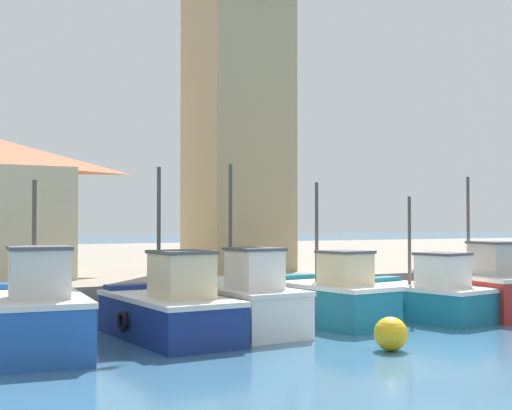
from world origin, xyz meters
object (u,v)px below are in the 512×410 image
object	(u,v)px
fishing_boat_far_left	(36,317)
fishing_boat_mid_left	(329,298)
fishing_boat_left_outer	(169,310)
fishing_boat_left_inner	(241,303)
mooring_buoy	(391,334)
fishing_boat_center	(425,297)
clock_tower	(238,53)
fishing_boat_mid_right	(481,289)

from	to	relation	value
fishing_boat_far_left	fishing_boat_mid_left	world-z (taller)	fishing_boat_mid_left
fishing_boat_left_outer	fishing_boat_left_inner	xyz separation A→B (m)	(2.13, 0.24, 0.03)
fishing_boat_left_outer	mooring_buoy	xyz separation A→B (m)	(3.78, -3.86, -0.35)
fishing_boat_mid_left	fishing_boat_center	size ratio (longest dim) A/B	0.98
fishing_boat_left_inner	clock_tower	distance (m)	12.41
fishing_boat_mid_left	mooring_buoy	xyz separation A→B (m)	(-1.16, -4.09, -0.36)
fishing_boat_mid_right	fishing_boat_far_left	bearing A→B (deg)	-179.06
fishing_boat_left_outer	fishing_boat_mid_right	xyz separation A→B (m)	(10.39, -0.22, 0.07)
fishing_boat_left_outer	mooring_buoy	size ratio (longest dim) A/B	6.22
fishing_boat_mid_right	clock_tower	world-z (taller)	clock_tower
fishing_boat_far_left	fishing_boat_mid_right	size ratio (longest dim) A/B	0.88
fishing_boat_mid_right	fishing_boat_mid_left	bearing A→B (deg)	175.28
fishing_boat_far_left	fishing_boat_left_inner	distance (m)	5.47
fishing_boat_center	mooring_buoy	size ratio (longest dim) A/B	5.70
fishing_boat_far_left	fishing_boat_mid_right	world-z (taller)	fishing_boat_mid_right
fishing_boat_left_outer	fishing_boat_mid_right	world-z (taller)	fishing_boat_mid_right
fishing_boat_left_outer	fishing_boat_mid_left	xyz separation A→B (m)	(4.94, 0.23, 0.01)
mooring_buoy	fishing_boat_far_left	bearing A→B (deg)	154.18
fishing_boat_far_left	fishing_boat_left_outer	world-z (taller)	fishing_boat_left_outer
fishing_boat_center	clock_tower	bearing A→B (deg)	102.80
fishing_boat_far_left	mooring_buoy	xyz separation A→B (m)	(7.07, -3.42, -0.44)
fishing_boat_far_left	mooring_buoy	size ratio (longest dim) A/B	5.72
clock_tower	fishing_boat_far_left	bearing A→B (deg)	-137.53
fishing_boat_far_left	fishing_boat_center	world-z (taller)	fishing_boat_far_left
fishing_boat_mid_left	clock_tower	size ratio (longest dim) A/B	0.24
fishing_boat_mid_left	fishing_boat_center	xyz separation A→B (m)	(3.05, -0.53, -0.06)
fishing_boat_mid_left	fishing_boat_mid_right	distance (m)	5.47
fishing_boat_far_left	fishing_boat_center	bearing A→B (deg)	0.75
fishing_boat_left_outer	fishing_boat_mid_right	distance (m)	10.39
fishing_boat_left_outer	fishing_boat_mid_left	distance (m)	4.94
clock_tower	mooring_buoy	bearing A→B (deg)	-100.85
fishing_boat_mid_right	fishing_boat_center	bearing A→B (deg)	-178.17
fishing_boat_mid_left	mooring_buoy	size ratio (longest dim) A/B	5.58
fishing_boat_far_left	clock_tower	xyz separation A→B (m)	(9.37, 8.57, 8.68)
fishing_boat_left_outer	fishing_boat_left_inner	world-z (taller)	fishing_boat_left_inner
clock_tower	fishing_boat_left_inner	bearing A→B (deg)	-116.57
fishing_boat_mid_left	mooring_buoy	world-z (taller)	fishing_boat_mid_left
fishing_boat_far_left	clock_tower	size ratio (longest dim) A/B	0.25
fishing_boat_center	fishing_boat_mid_right	world-z (taller)	fishing_boat_mid_right
fishing_boat_left_inner	fishing_boat_mid_left	xyz separation A→B (m)	(2.81, -0.01, -0.03)
fishing_boat_left_inner	fishing_boat_mid_left	world-z (taller)	fishing_boat_left_inner
fishing_boat_center	clock_tower	size ratio (longest dim) A/B	0.25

